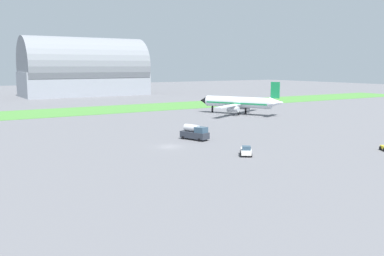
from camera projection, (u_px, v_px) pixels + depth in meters
name	position (u px, v px, depth m)	size (l,w,h in m)	color
ground_plane	(170.00, 147.00, 84.56)	(600.00, 600.00, 0.00)	slate
grass_taxiway_strip	(65.00, 112.00, 147.70)	(360.00, 28.00, 0.08)	#478438
airplane_parked_jet_far	(240.00, 102.00, 140.58)	(28.63, 28.53, 10.94)	silver
fuel_truck_midfield	(195.00, 133.00, 92.22)	(4.30, 6.92, 3.29)	#2D333D
pushback_tug_by_runway	(246.00, 151.00, 75.76)	(3.58, 3.97, 1.95)	white
hangar_distant	(85.00, 71.00, 229.05)	(65.35, 30.88, 31.08)	#9399A3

